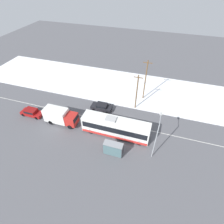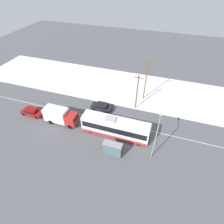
{
  "view_description": "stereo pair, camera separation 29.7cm",
  "coord_description": "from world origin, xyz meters",
  "px_view_note": "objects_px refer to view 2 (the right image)",
  "views": [
    {
      "loc": [
        5.33,
        -22.87,
        23.58
      ],
      "look_at": [
        -2.3,
        1.31,
        1.4
      ],
      "focal_mm": 28.0,
      "sensor_mm": 36.0,
      "label": 1
    },
    {
      "loc": [
        5.61,
        -22.78,
        23.58
      ],
      "look_at": [
        -2.3,
        1.31,
        1.4
      ],
      "focal_mm": 28.0,
      "sensor_mm": 36.0,
      "label": 2
    }
  ],
  "objects_px": {
    "box_truck": "(60,115)",
    "bus_shelter": "(112,148)",
    "utility_pole_snowlot": "(146,80)",
    "utility_pole_roadside": "(137,92)",
    "pedestrian_at_stop": "(117,146)",
    "streetlamp": "(156,135)",
    "parked_car_near_truck": "(32,111)",
    "sedan_car": "(102,107)",
    "city_bus": "(115,127)"
  },
  "relations": [
    {
      "from": "city_bus",
      "to": "sedan_car",
      "type": "height_order",
      "value": "city_bus"
    },
    {
      "from": "city_bus",
      "to": "box_truck",
      "type": "height_order",
      "value": "city_bus"
    },
    {
      "from": "utility_pole_roadside",
      "to": "utility_pole_snowlot",
      "type": "xyz_separation_m",
      "value": [
        0.97,
        3.82,
        0.65
      ]
    },
    {
      "from": "parked_car_near_truck",
      "to": "streetlamp",
      "type": "relative_size",
      "value": 0.61
    },
    {
      "from": "box_truck",
      "to": "bus_shelter",
      "type": "relative_size",
      "value": 2.06
    },
    {
      "from": "bus_shelter",
      "to": "utility_pole_snowlot",
      "type": "relative_size",
      "value": 0.34
    },
    {
      "from": "box_truck",
      "to": "utility_pole_roadside",
      "type": "distance_m",
      "value": 15.33
    },
    {
      "from": "box_truck",
      "to": "streetlamp",
      "type": "height_order",
      "value": "streetlamp"
    },
    {
      "from": "city_bus",
      "to": "parked_car_near_truck",
      "type": "relative_size",
      "value": 2.69
    },
    {
      "from": "streetlamp",
      "to": "sedan_car",
      "type": "bearing_deg",
      "value": 145.75
    },
    {
      "from": "box_truck",
      "to": "streetlamp",
      "type": "relative_size",
      "value": 0.87
    },
    {
      "from": "streetlamp",
      "to": "utility_pole_roadside",
      "type": "relative_size",
      "value": 0.92
    },
    {
      "from": "box_truck",
      "to": "parked_car_near_truck",
      "type": "height_order",
      "value": "box_truck"
    },
    {
      "from": "pedestrian_at_stop",
      "to": "utility_pole_roadside",
      "type": "height_order",
      "value": "utility_pole_roadside"
    },
    {
      "from": "pedestrian_at_stop",
      "to": "city_bus",
      "type": "bearing_deg",
      "value": 112.07
    },
    {
      "from": "bus_shelter",
      "to": "utility_pole_roadside",
      "type": "height_order",
      "value": "utility_pole_roadside"
    },
    {
      "from": "city_bus",
      "to": "utility_pole_roadside",
      "type": "distance_m",
      "value": 8.75
    },
    {
      "from": "bus_shelter",
      "to": "utility_pole_snowlot",
      "type": "distance_m",
      "value": 16.83
    },
    {
      "from": "box_truck",
      "to": "sedan_car",
      "type": "relative_size",
      "value": 1.48
    },
    {
      "from": "utility_pole_snowlot",
      "to": "parked_car_near_truck",
      "type": "bearing_deg",
      "value": -148.78
    },
    {
      "from": "box_truck",
      "to": "pedestrian_at_stop",
      "type": "distance_m",
      "value": 12.35
    },
    {
      "from": "pedestrian_at_stop",
      "to": "streetlamp",
      "type": "bearing_deg",
      "value": 9.63
    },
    {
      "from": "utility_pole_snowlot",
      "to": "utility_pole_roadside",
      "type": "bearing_deg",
      "value": -104.29
    },
    {
      "from": "streetlamp",
      "to": "utility_pole_snowlot",
      "type": "distance_m",
      "value": 14.85
    },
    {
      "from": "pedestrian_at_stop",
      "to": "utility_pole_snowlot",
      "type": "relative_size",
      "value": 0.19
    },
    {
      "from": "box_truck",
      "to": "utility_pole_snowlot",
      "type": "xyz_separation_m",
      "value": [
        13.5,
        12.33,
        3.04
      ]
    },
    {
      "from": "box_truck",
      "to": "sedan_car",
      "type": "distance_m",
      "value": 8.44
    },
    {
      "from": "sedan_car",
      "to": "parked_car_near_truck",
      "type": "bearing_deg",
      "value": 24.32
    },
    {
      "from": "pedestrian_at_stop",
      "to": "bus_shelter",
      "type": "height_order",
      "value": "bus_shelter"
    },
    {
      "from": "box_truck",
      "to": "pedestrian_at_stop",
      "type": "xyz_separation_m",
      "value": [
        11.98,
        -2.91,
        -0.61
      ]
    },
    {
      "from": "box_truck",
      "to": "bus_shelter",
      "type": "bearing_deg",
      "value": -19.59
    },
    {
      "from": "streetlamp",
      "to": "utility_pole_roadside",
      "type": "distance_m",
      "value": 11.61
    },
    {
      "from": "parked_car_near_truck",
      "to": "bus_shelter",
      "type": "xyz_separation_m",
      "value": [
        18.2,
        -4.21,
        0.9
      ]
    },
    {
      "from": "pedestrian_at_stop",
      "to": "utility_pole_roadside",
      "type": "relative_size",
      "value": 0.22
    },
    {
      "from": "sedan_car",
      "to": "utility_pole_snowlot",
      "type": "xyz_separation_m",
      "value": [
        7.47,
        6.48,
        3.91
      ]
    },
    {
      "from": "parked_car_near_truck",
      "to": "utility_pole_snowlot",
      "type": "relative_size",
      "value": 0.48
    },
    {
      "from": "city_bus",
      "to": "utility_pole_snowlot",
      "type": "bearing_deg",
      "value": 76.87
    },
    {
      "from": "box_truck",
      "to": "bus_shelter",
      "type": "height_order",
      "value": "box_truck"
    },
    {
      "from": "bus_shelter",
      "to": "streetlamp",
      "type": "xyz_separation_m",
      "value": [
        5.98,
        2.13,
        2.92
      ]
    },
    {
      "from": "utility_pole_snowlot",
      "to": "box_truck",
      "type": "bearing_deg",
      "value": -137.61
    },
    {
      "from": "sedan_car",
      "to": "bus_shelter",
      "type": "bearing_deg",
      "value": 118.94
    },
    {
      "from": "sedan_car",
      "to": "parked_car_near_truck",
      "type": "distance_m",
      "value": 13.94
    },
    {
      "from": "city_bus",
      "to": "box_truck",
      "type": "bearing_deg",
      "value": -178.53
    },
    {
      "from": "parked_car_near_truck",
      "to": "bus_shelter",
      "type": "distance_m",
      "value": 18.7
    },
    {
      "from": "bus_shelter",
      "to": "streetlamp",
      "type": "relative_size",
      "value": 0.42
    },
    {
      "from": "pedestrian_at_stop",
      "to": "streetlamp",
      "type": "xyz_separation_m",
      "value": [
        5.53,
        0.94,
        3.52
      ]
    },
    {
      "from": "utility_pole_roadside",
      "to": "parked_car_near_truck",
      "type": "bearing_deg",
      "value": -156.36
    },
    {
      "from": "pedestrian_at_stop",
      "to": "streetlamp",
      "type": "height_order",
      "value": "streetlamp"
    },
    {
      "from": "pedestrian_at_stop",
      "to": "utility_pole_roadside",
      "type": "xyz_separation_m",
      "value": [
        0.55,
        11.42,
        3.0
      ]
    },
    {
      "from": "streetlamp",
      "to": "utility_pole_snowlot",
      "type": "bearing_deg",
      "value": 105.67
    }
  ]
}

